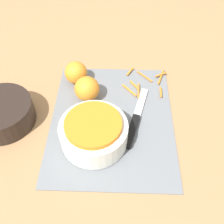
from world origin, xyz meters
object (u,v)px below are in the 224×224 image
(knife, at_px, (134,125))
(orange_left, at_px, (76,73))
(bowl_dark, at_px, (2,113))
(orange_right, at_px, (87,89))
(bowl_speckled, at_px, (94,132))

(knife, bearing_deg, orange_left, 59.66)
(bowl_dark, distance_m, orange_right, 0.26)
(orange_right, bearing_deg, bowl_speckled, -168.23)
(orange_left, bearing_deg, bowl_dark, 131.77)
(knife, relative_size, orange_left, 3.16)
(bowl_speckled, height_order, knife, bowl_speckled)
(bowl_speckled, relative_size, knife, 0.78)
(orange_left, xyz_separation_m, orange_right, (-0.08, -0.04, 0.00))
(bowl_dark, xyz_separation_m, orange_left, (0.17, -0.19, 0.01))
(bowl_dark, xyz_separation_m, knife, (-0.01, -0.38, -0.02))
(bowl_dark, height_order, orange_right, orange_right)
(knife, bearing_deg, orange_right, 66.83)
(bowl_speckled, distance_m, knife, 0.12)
(bowl_speckled, xyz_separation_m, bowl_dark, (0.07, 0.27, -0.01))
(bowl_dark, relative_size, orange_left, 2.46)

